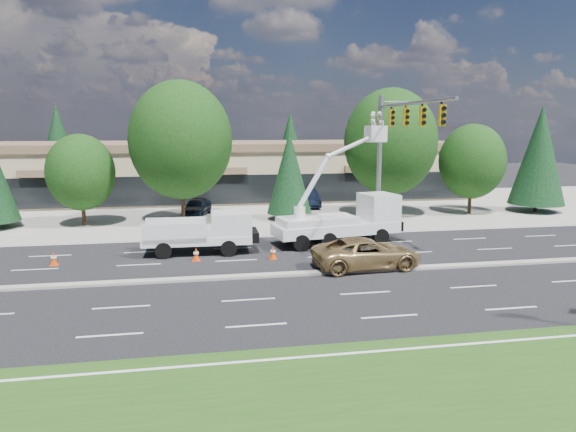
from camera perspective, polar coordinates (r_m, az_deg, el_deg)
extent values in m
plane|color=black|center=(24.35, -5.18, -6.85)|extent=(140.00, 140.00, 0.00)
cube|color=gray|center=(43.85, -7.47, 0.59)|extent=(140.00, 22.00, 0.01)
cube|color=gray|center=(24.33, -5.19, -6.71)|extent=(120.00, 0.55, 0.12)
cube|color=tan|center=(53.47, -8.04, 4.92)|extent=(50.00, 15.00, 5.00)
cube|color=brown|center=(53.32, -8.11, 7.75)|extent=(50.40, 15.40, 0.70)
cube|color=black|center=(46.07, -7.66, 2.90)|extent=(48.00, 0.12, 2.60)
cylinder|color=#332114|center=(39.54, -21.77, 0.52)|extent=(0.28, 0.28, 2.12)
ellipsoid|color=black|center=(39.22, -22.03, 4.52)|extent=(4.72, 4.72, 5.43)
cylinder|color=#332114|center=(38.63, -11.61, 1.74)|extent=(0.28, 0.28, 3.35)
ellipsoid|color=black|center=(38.28, -11.84, 8.24)|extent=(7.45, 7.45, 8.57)
cylinder|color=#332114|center=(39.42, 0.15, 0.22)|extent=(0.26, 0.26, 0.80)
cone|color=black|center=(39.02, 0.15, 4.88)|extent=(3.42, 3.42, 6.24)
cylinder|color=#332114|center=(41.41, 11.12, 2.21)|extent=(0.28, 0.28, 3.24)
ellipsoid|color=black|center=(41.08, 11.31, 8.07)|extent=(7.21, 7.21, 8.29)
cylinder|color=#332114|center=(44.47, 19.54, 1.76)|extent=(0.28, 0.28, 2.36)
ellipsoid|color=black|center=(44.18, 19.77, 5.72)|extent=(5.25, 5.25, 6.03)
cylinder|color=#332114|center=(47.82, 25.76, 0.93)|extent=(0.26, 0.26, 0.80)
cone|color=black|center=(47.42, 26.14, 6.11)|extent=(4.47, 4.47, 8.17)
cylinder|color=#332114|center=(67.52, -23.88, 3.38)|extent=(0.26, 0.26, 0.80)
cone|color=black|center=(67.22, -24.16, 7.48)|extent=(4.95, 4.95, 9.05)
cylinder|color=#332114|center=(65.61, -11.90, 3.85)|extent=(0.26, 0.26, 0.80)
cone|color=black|center=(65.29, -12.08, 8.76)|extent=(5.70, 5.70, 10.41)
cylinder|color=#332114|center=(66.66, 0.24, 4.15)|extent=(0.26, 0.26, 0.80)
cone|color=black|center=(66.37, 0.24, 7.93)|extent=(4.54, 4.54, 8.30)
cylinder|color=#332114|center=(69.81, 10.00, 4.25)|extent=(0.26, 0.26, 0.80)
cone|color=black|center=(69.52, 10.13, 8.48)|extent=(5.24, 5.24, 9.57)
cylinder|color=gray|center=(34.66, 10.09, 5.58)|extent=(0.32, 0.32, 9.00)
cylinder|color=gray|center=(29.96, 13.67, 12.09)|extent=(0.20, 10.00, 0.20)
cylinder|color=gray|center=(35.09, 12.33, 12.26)|extent=(2.60, 0.12, 0.12)
cube|color=gold|center=(32.71, 11.47, 10.64)|extent=(0.32, 0.22, 1.05)
cube|color=gold|center=(30.67, 13.00, 10.66)|extent=(0.32, 0.22, 1.05)
cube|color=gold|center=(28.66, 14.74, 10.67)|extent=(0.32, 0.22, 1.05)
cube|color=gold|center=(26.68, 16.75, 10.66)|extent=(0.32, 0.22, 1.05)
cube|color=white|center=(29.16, -10.04, -2.46)|extent=(6.00, 2.30, 0.45)
cube|color=white|center=(29.04, -6.35, -1.01)|extent=(2.23, 2.18, 1.49)
cube|color=black|center=(29.04, -5.08, -0.59)|extent=(0.11, 1.89, 0.99)
cube|color=white|center=(30.03, -12.31, -1.21)|extent=(3.38, 0.36, 1.09)
cube|color=white|center=(28.18, -12.52, -1.93)|extent=(3.38, 0.36, 1.09)
cube|color=white|center=(31.16, 5.38, -1.35)|extent=(7.95, 3.62, 0.67)
cube|color=white|center=(32.32, 10.00, 0.76)|extent=(2.28, 2.55, 1.92)
cube|color=black|center=(32.66, 11.10, 1.07)|extent=(0.41, 1.90, 1.15)
cube|color=white|center=(30.55, 3.28, -0.54)|extent=(4.92, 2.98, 0.48)
cylinder|color=white|center=(30.03, 1.28, 0.31)|extent=(0.67, 0.67, 0.77)
cube|color=white|center=(31.76, 9.72, 9.00)|extent=(1.19, 1.03, 1.03)
imported|color=beige|center=(31.66, 9.40, 9.71)|extent=(0.50, 0.66, 1.65)
imported|color=beige|center=(31.87, 10.07, 9.69)|extent=(0.76, 0.90, 1.65)
ellipsoid|color=white|center=(31.67, 9.44, 11.23)|extent=(0.25, 0.25, 0.17)
ellipsoid|color=white|center=(31.88, 10.12, 11.20)|extent=(0.25, 0.25, 0.17)
cube|color=#F04107|center=(28.96, -24.53, -4.97)|extent=(0.40, 0.40, 0.03)
cone|color=#F04107|center=(28.89, -24.58, -4.33)|extent=(0.36, 0.36, 0.70)
cylinder|color=white|center=(28.87, -24.59, -4.20)|extent=(0.29, 0.29, 0.10)
cube|color=#F04107|center=(27.66, -10.15, -4.89)|extent=(0.40, 0.40, 0.03)
cone|color=#F04107|center=(27.58, -10.17, -4.22)|extent=(0.36, 0.36, 0.70)
cylinder|color=white|center=(27.56, -10.18, -4.08)|extent=(0.29, 0.29, 0.10)
cube|color=#F04107|center=(27.63, -1.67, -4.76)|extent=(0.40, 0.40, 0.03)
cone|color=#F04107|center=(27.55, -1.67, -4.09)|extent=(0.36, 0.36, 0.70)
cylinder|color=white|center=(27.53, -1.67, -3.94)|extent=(0.29, 0.29, 0.10)
imported|color=#A58550|center=(25.99, 8.76, -4.11)|extent=(5.62, 2.87, 1.52)
imported|color=black|center=(41.52, -10.10, 1.01)|extent=(2.72, 4.56, 1.46)
imported|color=black|center=(45.71, 2.13, 2.02)|extent=(1.73, 4.76, 1.56)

